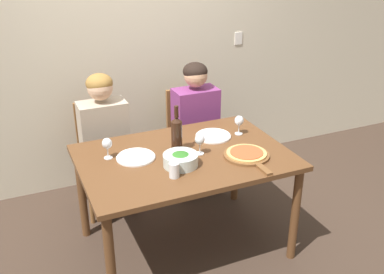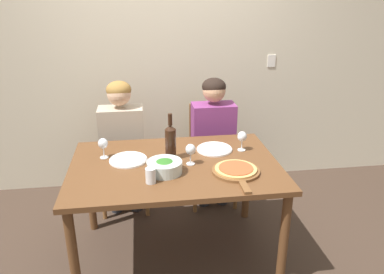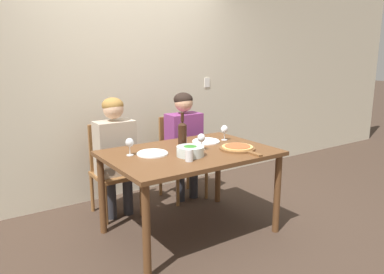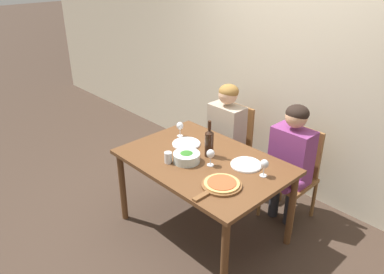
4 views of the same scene
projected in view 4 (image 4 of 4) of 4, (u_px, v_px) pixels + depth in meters
ground_plane at (202, 229)px, 3.63m from camera, size 40.00×40.00×0.00m
back_wall at (292, 69)px, 3.82m from camera, size 10.00×0.06×2.70m
dining_table at (203, 168)px, 3.32m from camera, size 1.45×1.00×0.77m
chair_left at (231, 144)px, 4.19m from camera, size 0.42×0.42×0.92m
chair_right at (294, 171)px, 3.66m from camera, size 0.42×0.42×0.92m
person_woman at (226, 128)px, 4.02m from camera, size 0.47×0.51×1.20m
person_man at (291, 154)px, 3.49m from camera, size 0.47×0.51×1.20m
wine_bottle at (209, 142)px, 3.29m from camera, size 0.08×0.08×0.34m
broccoli_bowl at (187, 157)px, 3.24m from camera, size 0.24×0.24×0.09m
dinner_plate_left at (186, 143)px, 3.55m from camera, size 0.27×0.27×0.02m
dinner_plate_right at (246, 164)px, 3.19m from camera, size 0.27×0.27×0.02m
pizza_on_board at (221, 185)px, 2.90m from camera, size 0.32×0.46×0.04m
wine_glass_left at (180, 127)px, 3.67m from camera, size 0.07×0.07×0.15m
wine_glass_right at (264, 165)px, 3.00m from camera, size 0.07×0.07×0.15m
wine_glass_centre at (211, 154)px, 3.15m from camera, size 0.07×0.07×0.15m
water_tumbler at (168, 158)px, 3.22m from camera, size 0.07×0.07×0.10m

